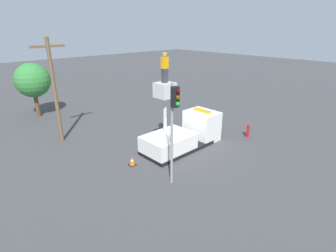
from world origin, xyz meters
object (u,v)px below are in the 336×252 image
Objects in this scene: bucket_truck at (183,134)px; fire_hydrant at (248,131)px; traffic_light_pole at (174,116)px; tree_left_bg at (32,80)px; worker at (165,68)px; traffic_cone_rear at (132,161)px; utility_pole at (54,88)px.

bucket_truck is 5.33m from fire_hydrant.
tree_left_bg is (-1.33, 16.82, -0.47)m from traffic_light_pole.
worker is 3.03× the size of traffic_cone_rear.
fire_hydrant is at bearing -58.49° from tree_left_bg.
traffic_light_pole reaches higher than fire_hydrant.
traffic_light_pole is at bearing -175.79° from fire_hydrant.
worker is at bearing 180.00° from bucket_truck.
bucket_truck is 4.26m from traffic_cone_rear.
traffic_light_pole is 16.88m from tree_left_bg.
traffic_cone_rear is 0.12× the size of tree_left_bg.
bucket_truck is at bearing 155.29° from fire_hydrant.
utility_pole reaches higher than fire_hydrant.
bucket_truck is 3.42× the size of worker.
worker is 8.14m from utility_pole.
utility_pole reaches higher than tree_left_bg.
bucket_truck is at bearing -3.85° from traffic_cone_rear.
tree_left_bg reaches higher than bucket_truck.
bucket_truck is 9.48m from utility_pole.
worker is 3.94m from traffic_light_pole.
traffic_cone_rear is at bearing 173.50° from worker.
utility_pole is at bearing -95.74° from tree_left_bg.
bucket_truck reaches higher than traffic_cone_rear.
utility_pole reaches higher than bucket_truck.
worker reaches higher than fire_hydrant.
traffic_cone_rear is (-0.44, 3.14, -3.59)m from traffic_light_pole.
utility_pole is at bearing 103.77° from traffic_cone_rear.
traffic_light_pole is 0.75× the size of utility_pole.
worker is at bearing 54.55° from traffic_light_pole.
tree_left_bg is 0.68× the size of utility_pole.
traffic_light_pole is (-3.76, -2.86, 2.94)m from bucket_truck.
traffic_cone_rear is at bearing 164.50° from fire_hydrant.
fire_hydrant is 1.83× the size of traffic_cone_rear.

